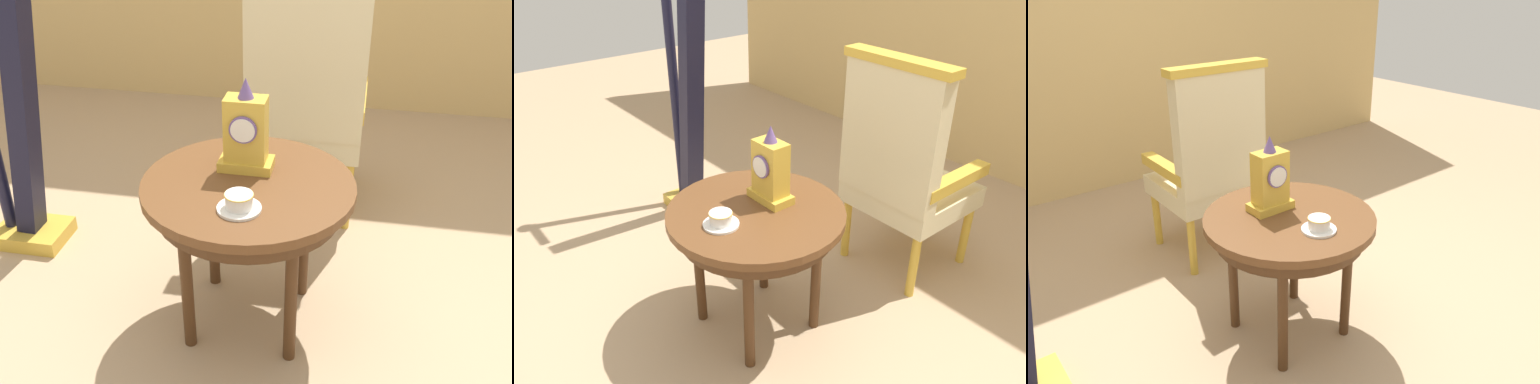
{
  "view_description": "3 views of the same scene",
  "coord_description": "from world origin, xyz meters",
  "views": [
    {
      "loc": [
        0.35,
        -1.75,
        1.61
      ],
      "look_at": [
        0.02,
        -0.06,
        0.6
      ],
      "focal_mm": 41.96,
      "sensor_mm": 36.0,
      "label": 1
    },
    {
      "loc": [
        1.43,
        -1.12,
        1.69
      ],
      "look_at": [
        -0.05,
        0.09,
        0.63
      ],
      "focal_mm": 36.39,
      "sensor_mm": 36.0,
      "label": 2
    },
    {
      "loc": [
        -1.21,
        -1.47,
        1.55
      ],
      "look_at": [
        0.07,
        0.13,
        0.64
      ],
      "focal_mm": 34.63,
      "sensor_mm": 36.0,
      "label": 3
    }
  ],
  "objects": [
    {
      "name": "ground_plane",
      "position": [
        0.0,
        0.0,
        0.0
      ],
      "size": [
        10.0,
        10.0,
        0.0
      ],
      "primitive_type": "plane",
      "color": "tan"
    },
    {
      "name": "armchair",
      "position": [
        0.09,
        0.8,
        0.59
      ],
      "size": [
        0.56,
        0.53,
        1.14
      ],
      "color": "beige",
      "rests_on": "ground"
    },
    {
      "name": "side_table",
      "position": [
        -0.01,
        -0.01,
        0.53
      ],
      "size": [
        0.74,
        0.74,
        0.6
      ],
      "color": "brown",
      "rests_on": "ground"
    },
    {
      "name": "teacup_left",
      "position": [
        -0.01,
        -0.19,
        0.63
      ],
      "size": [
        0.14,
        0.14,
        0.06
      ],
      "color": "white",
      "rests_on": "side_table"
    },
    {
      "name": "mantel_clock",
      "position": [
        -0.04,
        0.08,
        0.74
      ],
      "size": [
        0.19,
        0.11,
        0.34
      ],
      "color": "gold",
      "rests_on": "side_table"
    }
  ]
}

